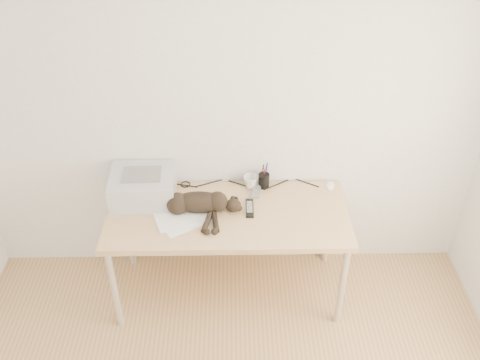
{
  "coord_description": "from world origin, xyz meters",
  "views": [
    {
      "loc": [
        0.04,
        -1.32,
        3.0
      ],
      "look_at": [
        0.08,
        1.34,
        1.04
      ],
      "focal_mm": 40.0,
      "sensor_mm": 36.0,
      "label": 1
    }
  ],
  "objects_px": {
    "printer": "(143,186)",
    "cat": "(196,204)",
    "desk": "(228,220)",
    "mug": "(251,182)",
    "pen_cup": "(264,180)",
    "mouse": "(330,184)"
  },
  "relations": [
    {
      "from": "desk",
      "to": "cat",
      "type": "distance_m",
      "value": 0.3
    },
    {
      "from": "cat",
      "to": "pen_cup",
      "type": "bearing_deg",
      "value": 31.19
    },
    {
      "from": "desk",
      "to": "mouse",
      "type": "relative_size",
      "value": 15.81
    },
    {
      "from": "pen_cup",
      "to": "mug",
      "type": "bearing_deg",
      "value": -176.86
    },
    {
      "from": "desk",
      "to": "mug",
      "type": "bearing_deg",
      "value": 50.81
    },
    {
      "from": "printer",
      "to": "mug",
      "type": "xyz_separation_m",
      "value": [
        0.73,
        0.11,
        -0.05
      ]
    },
    {
      "from": "mug",
      "to": "printer",
      "type": "bearing_deg",
      "value": -171.41
    },
    {
      "from": "cat",
      "to": "pen_cup",
      "type": "relative_size",
      "value": 3.4
    },
    {
      "from": "pen_cup",
      "to": "mouse",
      "type": "relative_size",
      "value": 1.94
    },
    {
      "from": "desk",
      "to": "mug",
      "type": "relative_size",
      "value": 16.22
    },
    {
      "from": "mouse",
      "to": "printer",
      "type": "bearing_deg",
      "value": -162.26
    },
    {
      "from": "printer",
      "to": "cat",
      "type": "relative_size",
      "value": 0.66
    },
    {
      "from": "desk",
      "to": "pen_cup",
      "type": "height_order",
      "value": "pen_cup"
    },
    {
      "from": "mug",
      "to": "pen_cup",
      "type": "relative_size",
      "value": 0.5
    },
    {
      "from": "printer",
      "to": "mouse",
      "type": "xyz_separation_m",
      "value": [
        1.29,
        0.11,
        -0.08
      ]
    },
    {
      "from": "desk",
      "to": "printer",
      "type": "height_order",
      "value": "printer"
    },
    {
      "from": "cat",
      "to": "mug",
      "type": "xyz_separation_m",
      "value": [
        0.37,
        0.26,
        -0.02
      ]
    },
    {
      "from": "cat",
      "to": "mug",
      "type": "bearing_deg",
      "value": 36.57
    },
    {
      "from": "printer",
      "to": "desk",
      "type": "bearing_deg",
      "value": -8.36
    },
    {
      "from": "pen_cup",
      "to": "printer",
      "type": "bearing_deg",
      "value": -172.02
    },
    {
      "from": "cat",
      "to": "mug",
      "type": "height_order",
      "value": "cat"
    },
    {
      "from": "desk",
      "to": "cat",
      "type": "relative_size",
      "value": 2.4
    }
  ]
}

